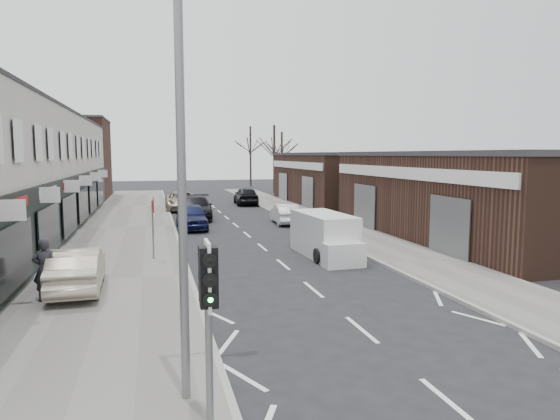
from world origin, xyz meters
TOP-DOWN VIEW (x-y plane):
  - ground at (0.00, 0.00)m, footprint 160.00×160.00m
  - pavement_left at (-6.75, 22.00)m, footprint 5.50×64.00m
  - pavement_right at (5.75, 22.00)m, footprint 3.50×64.00m
  - brick_block_far at (-13.50, 45.00)m, footprint 8.00×10.00m
  - right_unit_near at (12.50, 14.00)m, footprint 10.00×18.00m
  - right_unit_far at (12.50, 34.00)m, footprint 10.00×16.00m
  - tree_far_a at (9.00, 48.00)m, footprint 3.60×3.60m
  - tree_far_b at (11.50, 54.00)m, footprint 3.60×3.60m
  - tree_far_c at (8.50, 60.00)m, footprint 3.60×3.60m
  - traffic_light at (-4.40, -2.02)m, footprint 0.28×0.60m
  - street_lamp at (-4.53, -0.80)m, footprint 2.23×0.22m
  - warning_sign at (-5.16, 12.00)m, footprint 0.12×0.80m
  - white_van at (2.25, 11.15)m, footprint 1.96×5.03m
  - sedan_on_pavement at (-7.63, 7.43)m, footprint 1.64×4.36m
  - pedestrian at (-8.40, 6.39)m, footprint 0.74×0.51m
  - parked_car_left_a at (-2.88, 21.08)m, footprint 1.91×4.56m
  - parked_car_left_b at (-2.20, 25.70)m, footprint 2.74×5.70m
  - parked_car_left_c at (-2.86, 31.89)m, footprint 2.57×5.51m
  - parked_car_right_a at (3.27, 21.87)m, footprint 1.67×4.08m
  - parked_car_right_b at (3.11, 34.87)m, footprint 2.20×4.88m

SIDE VIEW (x-z plane):
  - ground at x=0.00m, z-range 0.00..0.00m
  - tree_far_a at x=9.00m, z-range -4.00..4.00m
  - tree_far_b at x=11.50m, z-range -3.75..3.75m
  - tree_far_c at x=8.50m, z-range -4.25..4.25m
  - pavement_left at x=-6.75m, z-range 0.00..0.12m
  - pavement_right at x=5.75m, z-range 0.00..0.12m
  - parked_car_right_a at x=3.27m, z-range 0.00..1.31m
  - parked_car_left_c at x=-2.86m, z-range 0.00..1.53m
  - parked_car_left_a at x=-2.88m, z-range 0.00..1.54m
  - parked_car_left_b at x=-2.20m, z-range 0.00..1.60m
  - parked_car_right_b at x=3.11m, z-range 0.00..1.62m
  - sedan_on_pavement at x=-7.63m, z-range 0.12..1.54m
  - white_van at x=2.25m, z-range -0.05..1.87m
  - pedestrian at x=-8.40m, z-range 0.12..2.07m
  - warning_sign at x=-5.16m, z-range 0.85..3.55m
  - right_unit_near at x=12.50m, z-range 0.00..4.50m
  - right_unit_far at x=12.50m, z-range 0.00..4.50m
  - traffic_light at x=-4.40m, z-range 0.86..3.96m
  - brick_block_far at x=-13.50m, z-range 0.00..8.00m
  - street_lamp at x=-4.53m, z-range 0.62..8.62m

